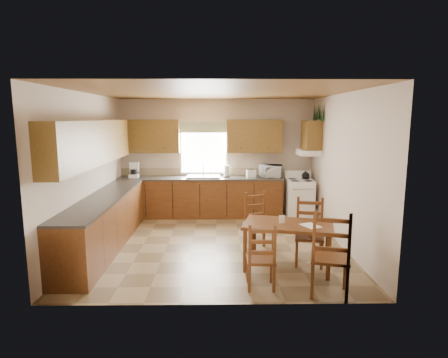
{
  "coord_description": "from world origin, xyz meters",
  "views": [
    {
      "loc": [
        0.06,
        -6.54,
        2.27
      ],
      "look_at": [
        0.15,
        0.3,
        1.15
      ],
      "focal_mm": 30.0,
      "sensor_mm": 36.0,
      "label": 1
    }
  ],
  "objects_px": {
    "chair_near_left": "(261,255)",
    "dining_table": "(287,246)",
    "microwave": "(271,171)",
    "chair_near_right": "(330,253)",
    "chair_far_right": "(260,223)",
    "stove": "(300,200)",
    "chair_far_left": "(309,233)"
  },
  "relations": [
    {
      "from": "stove",
      "to": "chair_far_right",
      "type": "relative_size",
      "value": 0.88
    },
    {
      "from": "microwave",
      "to": "dining_table",
      "type": "distance_m",
      "value": 3.15
    },
    {
      "from": "microwave",
      "to": "chair_far_left",
      "type": "bearing_deg",
      "value": -73.53
    },
    {
      "from": "stove",
      "to": "chair_near_left",
      "type": "xyz_separation_m",
      "value": [
        -1.26,
        -3.46,
        0.01
      ]
    },
    {
      "from": "stove",
      "to": "microwave",
      "type": "height_order",
      "value": "microwave"
    },
    {
      "from": "stove",
      "to": "dining_table",
      "type": "distance_m",
      "value": 2.91
    },
    {
      "from": "stove",
      "to": "microwave",
      "type": "relative_size",
      "value": 1.85
    },
    {
      "from": "stove",
      "to": "chair_near_left",
      "type": "distance_m",
      "value": 3.68
    },
    {
      "from": "stove",
      "to": "dining_table",
      "type": "bearing_deg",
      "value": -102.11
    },
    {
      "from": "chair_far_right",
      "to": "chair_near_left",
      "type": "bearing_deg",
      "value": -116.95
    },
    {
      "from": "chair_far_left",
      "to": "chair_far_right",
      "type": "distance_m",
      "value": 0.93
    },
    {
      "from": "chair_near_left",
      "to": "dining_table",
      "type": "bearing_deg",
      "value": -124.38
    },
    {
      "from": "chair_far_left",
      "to": "stove",
      "type": "bearing_deg",
      "value": 93.25
    },
    {
      "from": "chair_far_left",
      "to": "chair_far_right",
      "type": "xyz_separation_m",
      "value": [
        -0.71,
        0.61,
        -0.01
      ]
    },
    {
      "from": "microwave",
      "to": "chair_far_right",
      "type": "bearing_deg",
      "value": -89.76
    },
    {
      "from": "dining_table",
      "to": "chair_near_right",
      "type": "distance_m",
      "value": 0.98
    },
    {
      "from": "chair_far_left",
      "to": "dining_table",
      "type": "bearing_deg",
      "value": -147.51
    },
    {
      "from": "microwave",
      "to": "dining_table",
      "type": "xyz_separation_m",
      "value": [
        -0.15,
        -3.06,
        -0.71
      ]
    },
    {
      "from": "stove",
      "to": "chair_far_left",
      "type": "relative_size",
      "value": 0.85
    },
    {
      "from": "dining_table",
      "to": "chair_far_left",
      "type": "height_order",
      "value": "chair_far_left"
    },
    {
      "from": "stove",
      "to": "chair_far_right",
      "type": "height_order",
      "value": "chair_far_right"
    },
    {
      "from": "microwave",
      "to": "chair_near_right",
      "type": "bearing_deg",
      "value": -74.28
    },
    {
      "from": "dining_table",
      "to": "chair_near_left",
      "type": "xyz_separation_m",
      "value": [
        -0.48,
        -0.66,
        0.1
      ]
    },
    {
      "from": "microwave",
      "to": "stove",
      "type": "bearing_deg",
      "value": -10.12
    },
    {
      "from": "chair_near_right",
      "to": "chair_far_right",
      "type": "xyz_separation_m",
      "value": [
        -0.73,
        1.62,
        -0.07
      ]
    },
    {
      "from": "chair_near_left",
      "to": "chair_far_left",
      "type": "xyz_separation_m",
      "value": [
        0.84,
        0.79,
        0.06
      ]
    },
    {
      "from": "chair_near_left",
      "to": "chair_near_right",
      "type": "height_order",
      "value": "chair_near_right"
    },
    {
      "from": "dining_table",
      "to": "chair_far_left",
      "type": "bearing_deg",
      "value": 34.77
    },
    {
      "from": "chair_near_left",
      "to": "chair_near_right",
      "type": "distance_m",
      "value": 0.9
    },
    {
      "from": "microwave",
      "to": "dining_table",
      "type": "bearing_deg",
      "value": -80.48
    },
    {
      "from": "microwave",
      "to": "chair_near_left",
      "type": "height_order",
      "value": "microwave"
    },
    {
      "from": "chair_near_left",
      "to": "chair_far_right",
      "type": "distance_m",
      "value": 1.4
    }
  ]
}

